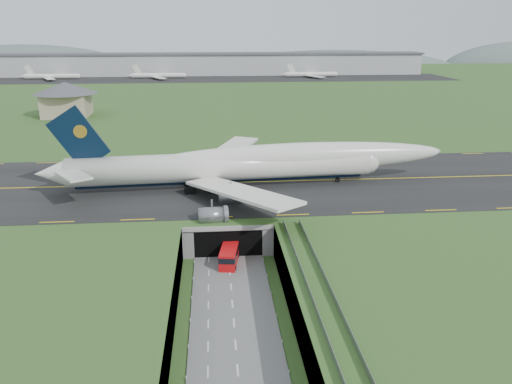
{
  "coord_description": "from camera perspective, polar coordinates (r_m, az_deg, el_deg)",
  "views": [
    {
      "loc": [
        -2.07,
        -72.29,
        38.66
      ],
      "look_at": [
        5.9,
        20.0,
        8.09
      ],
      "focal_mm": 35.0,
      "sensor_mm": 36.0,
      "label": 1
    }
  ],
  "objects": [
    {
      "name": "distant_hills",
      "position": [
        508.46,
        2.67,
        13.43
      ],
      "size": [
        700.0,
        91.0,
        60.0
      ],
      "color": "#50605B",
      "rests_on": "ground"
    },
    {
      "name": "jumbo_jet",
      "position": [
        106.13,
        -0.55,
        3.21
      ],
      "size": [
        87.24,
        57.24,
        18.98
      ],
      "rotation": [
        0.0,
        0.0,
        0.07
      ],
      "color": "silver",
      "rests_on": "ground"
    },
    {
      "name": "ground",
      "position": [
        82.01,
        -2.95,
        -9.89
      ],
      "size": [
        900.0,
        900.0,
        0.0
      ],
      "primitive_type": "plane",
      "color": "#335A24",
      "rests_on": "ground"
    },
    {
      "name": "tunnel_portal",
      "position": [
        95.78,
        -3.36,
        -3.41
      ],
      "size": [
        17.0,
        22.3,
        6.0
      ],
      "color": "gray",
      "rests_on": "ground"
    },
    {
      "name": "service_building",
      "position": [
        207.74,
        -20.91,
        10.2
      ],
      "size": [
        24.84,
        24.84,
        13.07
      ],
      "rotation": [
        0.0,
        0.0,
        0.04
      ],
      "color": "tan",
      "rests_on": "ground"
    },
    {
      "name": "airfield_deck",
      "position": [
        80.64,
        -2.99,
        -8.01
      ],
      "size": [
        800.0,
        800.0,
        6.0
      ],
      "primitive_type": "cube",
      "color": "gray",
      "rests_on": "ground"
    },
    {
      "name": "trench_road",
      "position": [
        75.43,
        -2.73,
        -12.51
      ],
      "size": [
        12.0,
        75.0,
        0.2
      ],
      "primitive_type": "cube",
      "color": "slate",
      "rests_on": "ground"
    },
    {
      "name": "cargo_terminal",
      "position": [
        372.53,
        -4.8,
        14.4
      ],
      "size": [
        320.0,
        67.0,
        15.6
      ],
      "color": "#B2B2B2",
      "rests_on": "ground"
    },
    {
      "name": "shuttle_tram",
      "position": [
        86.09,
        -3.07,
        -7.22
      ],
      "size": [
        3.86,
        7.69,
        3.01
      ],
      "rotation": [
        0.0,
        0.0,
        -0.15
      ],
      "color": "red",
      "rests_on": "ground"
    },
    {
      "name": "guideway",
      "position": [
        64.11,
        7.78,
        -13.26
      ],
      "size": [
        3.0,
        53.0,
        7.05
      ],
      "color": "#A8A8A3",
      "rests_on": "ground"
    },
    {
      "name": "taxiway",
      "position": [
        110.23,
        -3.64,
        1.04
      ],
      "size": [
        800.0,
        44.0,
        0.18
      ],
      "primitive_type": "cube",
      "color": "black",
      "rests_on": "airfield_deck"
    }
  ]
}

